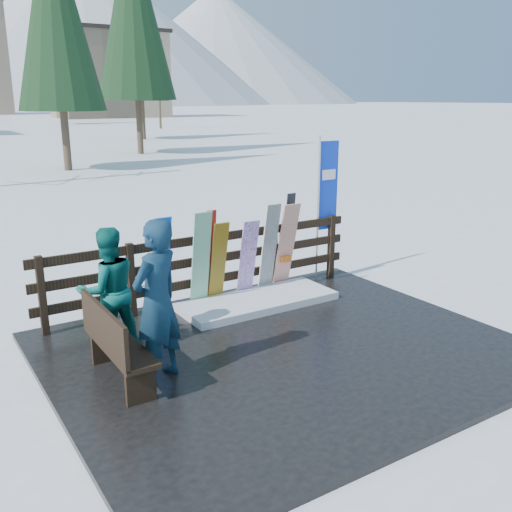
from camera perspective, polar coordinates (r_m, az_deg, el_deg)
ground at (r=7.78m, az=2.95°, el=-9.69°), size 700.00×700.00×0.00m
deck at (r=7.77m, az=2.96°, el=-9.42°), size 6.00×5.00×0.08m
fence at (r=9.29m, az=-4.87°, el=-0.63°), size 5.60×0.10×1.15m
snow_patch at (r=9.26m, az=0.18°, el=-4.52°), size 2.56×1.00×0.12m
bench at (r=6.86m, az=-14.02°, el=-8.33°), size 0.41×1.50×0.97m
snowboard_0 at (r=8.69m, az=-9.53°, el=-1.05°), size 0.26×0.40×1.57m
snowboard_1 at (r=8.96m, az=-5.54°, el=-0.40°), size 0.30×0.29×1.57m
snowboard_2 at (r=9.13m, az=-3.80°, el=-0.72°), size 0.26×0.32×1.37m
snowboard_3 at (r=9.40m, az=-0.84°, el=-0.32°), size 0.30×0.29×1.33m
snowboard_4 at (r=9.59m, az=1.31°, el=0.72°), size 0.27×0.31×1.57m
snowboard_5 at (r=9.79m, az=3.02°, el=0.93°), size 0.32×0.38×1.54m
ski_pair_a at (r=9.11m, az=-4.66°, el=-0.15°), size 0.16×0.22×1.56m
ski_pair_b at (r=9.87m, az=3.18°, el=1.51°), size 0.17×0.21×1.69m
rental_flag at (r=10.46m, az=6.99°, el=6.46°), size 0.45×0.04×2.60m
person_front at (r=6.68m, az=-9.89°, el=-4.51°), size 0.84×0.73×1.94m
person_back at (r=7.62m, az=-14.55°, el=-3.34°), size 0.82×0.64×1.67m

